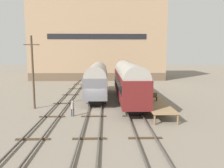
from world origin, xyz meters
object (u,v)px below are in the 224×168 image
at_px(train_car_grey, 97,78).
at_px(bench, 151,97).
at_px(utility_pole, 33,71).
at_px(train_car_maroon, 128,79).
at_px(person_worker, 73,107).

relative_size(train_car_grey, bench, 10.86).
bearing_deg(train_car_grey, bench, -49.18).
bearing_deg(train_car_grey, utility_pole, -136.75).
xyz_separation_m(train_car_maroon, utility_pole, (-11.55, -3.47, 1.39)).
distance_m(bench, person_worker, 9.19).
bearing_deg(train_car_maroon, bench, -61.80).
xyz_separation_m(person_worker, utility_pole, (-5.04, 3.39, 3.46)).
distance_m(train_car_grey, utility_pole, 10.08).
height_order(bench, utility_pole, utility_pole).
bearing_deg(person_worker, train_car_maroon, 46.51).
relative_size(bench, person_worker, 0.85).
relative_size(person_worker, utility_pole, 0.19).
height_order(train_car_maroon, bench, train_car_maroon).
xyz_separation_m(train_car_grey, bench, (6.59, -7.63, -1.31)).
distance_m(person_worker, utility_pole, 6.99).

